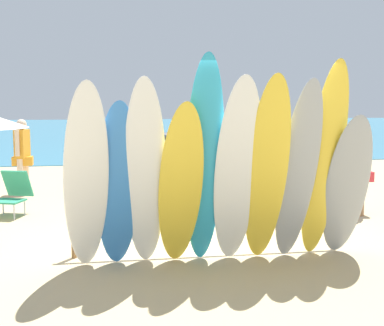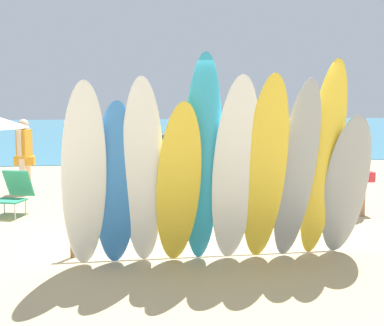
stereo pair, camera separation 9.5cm
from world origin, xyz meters
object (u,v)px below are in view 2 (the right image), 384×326
surfboard_grey_9 (346,187)px  surfboard_yellow_8 (323,163)px  surfboard_blue_1 (116,187)px  beachgoer_near_rack (362,166)px  surfboard_white_0 (84,180)px  beach_chair_red (14,192)px  surfboard_white_2 (143,176)px  surfboard_rack (210,208)px  surfboard_grey_7 (296,173)px  surfboard_yellow_6 (265,172)px  distant_boat (185,136)px  surfboard_white_5 (235,173)px  beachgoer_by_water (24,151)px  surfboard_yellow_3 (179,186)px  surfboard_teal_4 (202,164)px

surfboard_grey_9 → surfboard_yellow_8: bearing=-165.9°
surfboard_blue_1 → beachgoer_near_rack: bearing=26.6°
surfboard_white_0 → beach_chair_red: surfboard_white_0 is taller
surfboard_white_2 → surfboard_rack: bearing=41.2°
surfboard_rack → surfboard_grey_7: surfboard_grey_7 is taller
surfboard_rack → surfboard_yellow_6: 1.12m
beach_chair_red → distant_boat: size_ratio=0.17×
surfboard_yellow_6 → surfboard_yellow_8: size_ratio=0.95×
surfboard_yellow_6 → surfboard_white_2: bearing=-179.0°
beachgoer_near_rack → distant_boat: bearing=20.7°
surfboard_white_5 → surfboard_grey_7: (0.79, 0.03, -0.02)m
surfboard_grey_7 → surfboard_grey_9: bearing=6.4°
beachgoer_by_water → beach_chair_red: bearing=17.6°
surfboard_yellow_3 → distant_boat: 22.13m
surfboard_white_0 → surfboard_white_5: 1.80m
surfboard_grey_9 → surfboard_yellow_3: bearing=-172.2°
surfboard_yellow_3 → surfboard_grey_9: size_ratio=1.09×
surfboard_blue_1 → surfboard_grey_9: surfboard_blue_1 is taller
surfboard_grey_7 → distant_boat: 21.99m
surfboard_white_5 → beachgoer_by_water: size_ratio=1.52×
surfboard_white_5 → surfboard_grey_9: (1.49, 0.13, -0.23)m
surfboard_white_2 → distant_boat: bearing=84.8°
surfboard_blue_1 → surfboard_white_5: (1.43, -0.11, 0.14)m
surfboard_teal_4 → surfboard_grey_9: size_ratio=1.35×
beach_chair_red → surfboard_white_0: bearing=-49.1°
surfboard_white_2 → beachgoer_by_water: surfboard_white_2 is taller
surfboard_teal_4 → surfboard_yellow_8: bearing=6.1°
surfboard_yellow_8 → surfboard_grey_9: bearing=9.5°
surfboard_blue_1 → surfboard_grey_7: bearing=-5.8°
surfboard_yellow_6 → beach_chair_red: size_ratio=3.02×
surfboard_yellow_3 → surfboard_blue_1: bearing=173.0°
surfboard_white_5 → surfboard_grey_7: surfboard_white_5 is taller
surfboard_white_2 → beachgoer_by_water: 6.22m
surfboard_white_0 → surfboard_yellow_3: 1.12m
surfboard_yellow_8 → surfboard_rack: bearing=153.2°
surfboard_rack → surfboard_white_2: 1.32m
surfboard_white_5 → surfboard_grey_9: 1.51m
surfboard_grey_7 → beachgoer_by_water: surfboard_grey_7 is taller
surfboard_rack → beachgoer_by_water: (-3.19, 5.08, 0.35)m
surfboard_white_5 → beachgoer_near_rack: size_ratio=1.61×
surfboard_yellow_3 → surfboard_teal_4: (0.28, -0.01, 0.27)m
surfboard_grey_7 → distant_boat: bearing=83.6°
surfboard_blue_1 → surfboard_yellow_8: size_ratio=0.82×
surfboard_yellow_3 → surfboard_grey_9: 2.17m
surfboard_white_2 → surfboard_grey_9: (2.60, 0.08, -0.22)m
surfboard_white_5 → beachgoer_by_water: surfboard_white_5 is taller
surfboard_white_2 → beach_chair_red: surfboard_white_2 is taller
surfboard_grey_7 → beachgoer_by_water: (-4.14, 5.82, -0.22)m
surfboard_rack → surfboard_yellow_8: (1.31, -0.68, 0.68)m
surfboard_white_0 → surfboard_grey_9: bearing=-3.1°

